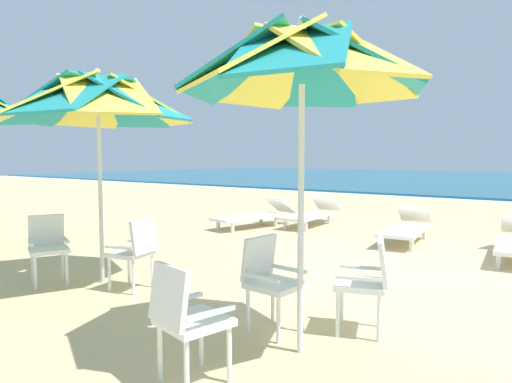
{
  "coord_description": "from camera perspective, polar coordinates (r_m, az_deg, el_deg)",
  "views": [
    {
      "loc": [
        1.8,
        -6.1,
        1.59
      ],
      "look_at": [
        -2.92,
        0.16,
        1.0
      ],
      "focal_mm": 31.38,
      "sensor_mm": 36.0,
      "label": 1
    }
  ],
  "objects": [
    {
      "name": "beach_umbrella_1",
      "position": [
        5.99,
        -19.49,
        10.78
      ],
      "size": [
        2.35,
        2.35,
        2.69
      ],
      "color": "silver",
      "rests_on": "ground"
    },
    {
      "name": "ground_plane",
      "position": [
        6.55,
        20.22,
        -10.01
      ],
      "size": [
        80.0,
        80.0,
        0.0
      ],
      "primitive_type": "plane",
      "color": "#D3B784"
    },
    {
      "name": "plastic_chair_4",
      "position": [
        5.59,
        -15.16,
        -7.12
      ],
      "size": [
        0.55,
        0.53,
        0.87
      ],
      "color": "white",
      "rests_on": "ground"
    },
    {
      "name": "beach_umbrella_0",
      "position": [
        3.65,
        5.88,
        15.54
      ],
      "size": [
        1.99,
        1.99,
        2.69
      ],
      "color": "silver",
      "rests_on": "ground"
    },
    {
      "name": "plastic_chair_0",
      "position": [
        4.17,
        1.75,
        -10.89
      ],
      "size": [
        0.5,
        0.47,
        0.87
      ],
      "color": "white",
      "rests_on": "ground"
    },
    {
      "name": "plastic_chair_1",
      "position": [
        3.26,
        -8.96,
        -15.35
      ],
      "size": [
        0.52,
        0.55,
        0.87
      ],
      "color": "white",
      "rests_on": "ground"
    },
    {
      "name": "sun_lounger_2",
      "position": [
        10.62,
        7.14,
        -2.81
      ],
      "size": [
        0.79,
        2.19,
        0.62
      ],
      "color": "white",
      "rests_on": "ground"
    },
    {
      "name": "plastic_chair_3",
      "position": [
        6.26,
        -24.98,
        -6.15
      ],
      "size": [
        0.59,
        0.57,
        0.87
      ],
      "color": "white",
      "rests_on": "ground"
    },
    {
      "name": "sun_lounger_1",
      "position": [
        8.95,
        18.6,
        -4.33
      ],
      "size": [
        0.9,
        2.21,
        0.62
      ],
      "color": "white",
      "rests_on": "ground"
    },
    {
      "name": "sun_lounger_3",
      "position": [
        10.28,
        -0.2,
        -3.01
      ],
      "size": [
        1.06,
        2.23,
        0.62
      ],
      "color": "white",
      "rests_on": "ground"
    },
    {
      "name": "plastic_chair_2",
      "position": [
        4.24,
        14.04,
        -10.77
      ],
      "size": [
        0.59,
        0.57,
        0.87
      ],
      "color": "white",
      "rests_on": "ground"
    }
  ]
}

